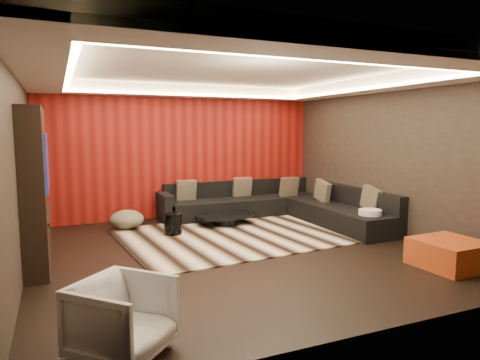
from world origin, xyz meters
name	(u,v)px	position (x,y,z in m)	size (l,w,h in m)	color
floor	(238,252)	(0.00, 0.00, -0.01)	(6.00, 6.00, 0.02)	black
ceiling	(237,69)	(0.00, 0.00, 2.81)	(6.00, 6.00, 0.02)	silver
wall_back	(184,153)	(0.00, 3.01, 1.40)	(6.00, 0.02, 2.80)	black
wall_left	(18,170)	(-3.01, 0.00, 1.40)	(0.02, 6.00, 2.80)	black
wall_right	(390,157)	(3.01, 0.00, 1.40)	(0.02, 6.00, 2.80)	black
red_feature_wall	(184,153)	(0.00, 2.97, 1.40)	(5.98, 0.05, 2.78)	#6B0C0A
soffit_back	(187,91)	(0.00, 2.70, 2.69)	(6.00, 0.60, 0.22)	silver
soffit_front	(351,44)	(0.00, -2.70, 2.69)	(6.00, 0.60, 0.22)	silver
soffit_left	(39,66)	(-2.70, 0.00, 2.69)	(0.60, 4.80, 0.22)	silver
soffit_right	(379,84)	(2.70, 0.00, 2.69)	(0.60, 4.80, 0.22)	silver
cove_back	(192,95)	(0.00, 2.36, 2.60)	(4.80, 0.08, 0.04)	#FFD899
cove_front	(329,59)	(0.00, -2.36, 2.60)	(4.80, 0.08, 0.04)	#FFD899
cove_left	(69,75)	(-2.36, 0.00, 2.60)	(0.08, 4.80, 0.04)	#FFD899
cove_right	(364,89)	(2.36, 0.00, 2.60)	(0.08, 4.80, 0.04)	#FFD899
tv_surround	(35,187)	(-2.85, 0.60, 1.10)	(0.30, 2.00, 2.20)	black
tv_screen	(46,162)	(-2.69, 0.60, 1.45)	(0.04, 1.30, 0.80)	black
tv_shelf	(49,214)	(-2.69, 0.60, 0.70)	(0.04, 1.60, 0.04)	black
rug	(236,235)	(0.38, 0.95, 0.01)	(4.00, 3.00, 0.02)	beige
coffee_table	(226,219)	(0.50, 1.78, 0.13)	(1.28, 1.28, 0.22)	black
drum_stool	(173,224)	(-0.67, 1.41, 0.21)	(0.32, 0.32, 0.38)	black
striped_pouf	(127,219)	(-1.37, 2.20, 0.20)	(0.64, 0.64, 0.35)	#C0BA94
white_side_table	(370,223)	(2.50, -0.11, 0.25)	(0.40, 0.40, 0.50)	silver
orange_ottoman	(450,254)	(2.41, -1.88, 0.19)	(0.85, 0.85, 0.38)	#A04514
armchair	(123,318)	(-2.10, -2.50, 0.33)	(0.71, 0.73, 0.66)	silver
sectional_sofa	(278,207)	(1.73, 1.86, 0.26)	(3.65, 3.50, 0.75)	black
throw_pillows	(280,190)	(1.77, 1.89, 0.62)	(3.13, 2.83, 0.50)	tan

